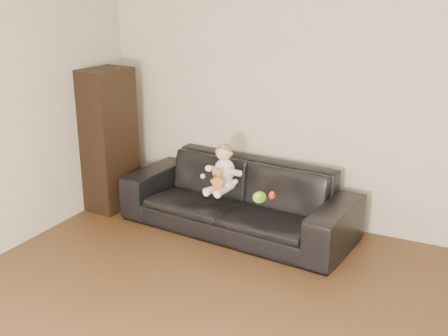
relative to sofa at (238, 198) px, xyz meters
The scene contains 9 objects.
wall_back 1.37m from the sofa, 31.12° to the left, with size 5.00×5.00×0.00m, color beige.
sofa is the anchor object (origin of this frame).
cabinet 1.52m from the sofa, behind, with size 0.37×0.51×1.49m, color black.
shelf_item 1.63m from the sofa, behind, with size 0.18×0.25×0.28m, color silver.
baby 0.34m from the sofa, 127.76° to the right, with size 0.33×0.40×0.45m.
teddy_bear 0.38m from the sofa, 107.94° to the right, with size 0.14×0.14×0.21m.
toy_green 0.45m from the sofa, 37.39° to the right, with size 0.12×0.15×0.10m, color #75E61B.
toy_rattle 0.45m from the sofa, 17.95° to the right, with size 0.07×0.07×0.07m, color red.
toy_blue_disc 0.38m from the sofa, 31.15° to the right, with size 0.11×0.11×0.02m, color blue.
Camera 1 is at (1.32, -2.34, 2.33)m, focal length 45.00 mm.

